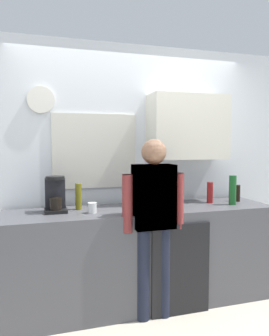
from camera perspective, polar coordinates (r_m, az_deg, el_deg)
The scene contains 15 objects.
ground_plane at distance 3.25m, azimuth 3.27°, elevation -24.46°, with size 8.00×8.00×0.00m, color beige.
kitchen_counter at distance 3.32m, azimuth 1.45°, elevation -14.98°, with size 2.61×0.64×0.94m, color #4C4C51.
dishwasher_panel at distance 3.13m, azimuth 8.08°, elevation -17.12°, with size 0.56×0.02×0.84m, color black.
back_wall_assembly at distance 3.54m, azimuth 0.53°, elevation 1.10°, with size 4.21×0.42×2.60m.
coffee_maker at distance 3.10m, azimuth -13.60°, elevation -4.73°, with size 0.20×0.20×0.33m.
bottle_red_vinegar at distance 3.56m, azimuth 12.98°, elevation -4.17°, with size 0.06×0.06×0.22m, color maroon.
bottle_olive_oil at distance 3.17m, azimuth -9.71°, elevation -4.89°, with size 0.06×0.06×0.25m, color olive.
bottle_green_wine at distance 3.52m, azimuth 16.68°, elevation -3.68°, with size 0.07×0.07×0.30m, color #195923.
bottle_dark_sauce at distance 3.73m, azimuth 17.47°, elevation -4.18°, with size 0.06×0.06×0.18m, color black.
cup_yellow_cup at distance 3.24m, azimuth 7.41°, elevation -6.13°, with size 0.07×0.07×0.09m, color yellow.
cup_blue_mug at distance 2.98m, azimuth 0.37°, elevation -6.90°, with size 0.08×0.08×0.10m, color #3351B2.
cup_white_mug at distance 3.00m, azimuth -7.36°, elevation -6.88°, with size 0.08×0.08×0.10m, color white.
mixing_bowl at distance 3.35m, azimuth 4.17°, elevation -5.82°, with size 0.22×0.22×0.08m, color white.
person_at_sink at distance 2.91m, azimuth 3.35°, elevation -7.89°, with size 0.57×0.22×1.60m.
person_guest at distance 2.91m, azimuth 3.35°, elevation -7.89°, with size 0.57×0.22×1.60m.
Camera 1 is at (-0.99, -2.67, 1.56)m, focal length 35.08 mm.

